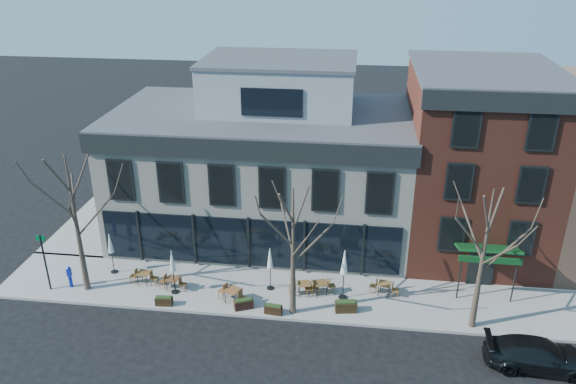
# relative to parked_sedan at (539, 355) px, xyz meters

# --- Properties ---
(ground) EXTENTS (120.00, 120.00, 0.00)m
(ground) POSITION_rel_parked_sedan_xyz_m (-14.45, 6.41, -0.69)
(ground) COLOR black
(ground) RESTS_ON ground
(sidewalk_front) EXTENTS (33.50, 4.70, 0.15)m
(sidewalk_front) POSITION_rel_parked_sedan_xyz_m (-11.20, 4.26, -0.61)
(sidewalk_front) COLOR gray
(sidewalk_front) RESTS_ON ground
(sidewalk_side) EXTENTS (4.50, 12.00, 0.15)m
(sidewalk_side) POSITION_rel_parked_sedan_xyz_m (-25.70, 12.41, -0.61)
(sidewalk_side) COLOR gray
(sidewalk_side) RESTS_ON ground
(corner_building) EXTENTS (18.39, 10.39, 11.10)m
(corner_building) POSITION_rel_parked_sedan_xyz_m (-14.37, 11.48, 4.04)
(corner_building) COLOR beige
(corner_building) RESTS_ON ground
(red_brick_building) EXTENTS (8.20, 11.78, 11.18)m
(red_brick_building) POSITION_rel_parked_sedan_xyz_m (-1.45, 11.39, 4.95)
(red_brick_building) COLOR brown
(red_brick_building) RESTS_ON ground
(tree_corner) EXTENTS (3.93, 3.98, 7.92)m
(tree_corner) POSITION_rel_parked_sedan_xyz_m (-22.93, 3.21, 3.56)
(tree_corner) COLOR #382B21
(tree_corner) RESTS_ON sidewalk_front
(tree_mid) EXTENTS (3.50, 3.55, 7.04)m
(tree_mid) POSITION_rel_parked_sedan_xyz_m (-11.44, 2.51, 3.11)
(tree_mid) COLOR #382B21
(tree_mid) RESTS_ON sidewalk_front
(tree_right) EXTENTS (3.72, 3.77, 7.48)m
(tree_right) POSITION_rel_parked_sedan_xyz_m (-2.43, 2.51, 3.33)
(tree_right) COLOR #382B21
(tree_right) RESTS_ON sidewalk_front
(sign_pole) EXTENTS (0.50, 0.10, 3.40)m
(sign_pole) POSITION_rel_parked_sedan_xyz_m (-24.95, 2.91, 1.39)
(sign_pole) COLOR black
(sign_pole) RESTS_ON sidewalk_front
(parked_sedan) EXTENTS (4.81, 2.11, 1.37)m
(parked_sedan) POSITION_rel_parked_sedan_xyz_m (0.00, 0.00, 0.00)
(parked_sedan) COLOR black
(parked_sedan) RESTS_ON ground
(call_box) EXTENTS (0.26, 0.26, 1.31)m
(call_box) POSITION_rel_parked_sedan_xyz_m (-23.92, 3.29, 0.16)
(call_box) COLOR #0B1E9A
(call_box) RESTS_ON sidewalk_front
(cafe_set_0) EXTENTS (1.68, 0.71, 0.87)m
(cafe_set_0) POSITION_rel_parked_sedan_xyz_m (-19.99, 4.08, -0.09)
(cafe_set_0) COLOR brown
(cafe_set_0) RESTS_ON sidewalk_front
(cafe_set_1) EXTENTS (1.65, 0.73, 0.85)m
(cafe_set_1) POSITION_rel_parked_sedan_xyz_m (-18.22, 3.75, -0.10)
(cafe_set_1) COLOR brown
(cafe_set_1) RESTS_ON sidewalk_front
(cafe_set_2) EXTENTS (1.84, 1.18, 0.96)m
(cafe_set_2) POSITION_rel_parked_sedan_xyz_m (-14.69, 2.97, -0.04)
(cafe_set_2) COLOR brown
(cafe_set_2) RESTS_ON sidewalk_front
(cafe_set_3) EXTENTS (1.69, 0.78, 0.87)m
(cafe_set_3) POSITION_rel_parked_sedan_xyz_m (-11.04, 4.16, -0.09)
(cafe_set_3) COLOR brown
(cafe_set_3) RESTS_ON sidewalk_front
(cafe_set_4) EXTENTS (1.74, 1.00, 0.90)m
(cafe_set_4) POSITION_rel_parked_sedan_xyz_m (-10.16, 4.30, -0.08)
(cafe_set_4) COLOR brown
(cafe_set_4) RESTS_ON sidewalk_front
(cafe_set_5) EXTENTS (1.67, 0.80, 0.86)m
(cafe_set_5) POSITION_rel_parked_sedan_xyz_m (-6.72, 4.69, -0.10)
(cafe_set_5) COLOR brown
(cafe_set_5) RESTS_ON sidewalk_front
(umbrella_0) EXTENTS (0.40, 0.40, 2.53)m
(umbrella_0) POSITION_rel_parked_sedan_xyz_m (-22.16, 5.00, 1.25)
(umbrella_0) COLOR black
(umbrella_0) RESTS_ON sidewalk_front
(umbrella_1) EXTENTS (0.42, 0.42, 2.62)m
(umbrella_1) POSITION_rel_parked_sedan_xyz_m (-18.04, 3.46, 1.31)
(umbrella_1) COLOR black
(umbrella_1) RESTS_ON sidewalk_front
(umbrella_2) EXTENTS (0.41, 0.41, 2.56)m
(umbrella_2) POSITION_rel_parked_sedan_xyz_m (-12.92, 4.48, 1.27)
(umbrella_2) COLOR black
(umbrella_2) RESTS_ON sidewalk_front
(umbrella_3) EXTENTS (0.47, 0.47, 2.92)m
(umbrella_3) POSITION_rel_parked_sedan_xyz_m (-8.93, 4.10, 1.52)
(umbrella_3) COLOR black
(umbrella_3) RESTS_ON sidewalk_front
(planter_0) EXTENTS (0.92, 0.42, 0.50)m
(planter_0) POSITION_rel_parked_sedan_xyz_m (-18.25, 2.28, -0.29)
(planter_0) COLOR black
(planter_0) RESTS_ON sidewalk_front
(planter_1) EXTENTS (1.05, 0.76, 0.55)m
(planter_1) POSITION_rel_parked_sedan_xyz_m (-14.03, 2.50, -0.26)
(planter_1) COLOR black
(planter_1) RESTS_ON sidewalk_front
(planter_2) EXTENTS (0.94, 0.46, 0.51)m
(planter_2) POSITION_rel_parked_sedan_xyz_m (-12.43, 2.27, -0.29)
(planter_2) COLOR black
(planter_2) RESTS_ON sidewalk_front
(planter_3) EXTENTS (1.17, 0.61, 0.63)m
(planter_3) POSITION_rel_parked_sedan_xyz_m (-8.73, 2.91, -0.23)
(planter_3) COLOR black
(planter_3) RESTS_ON sidewalk_front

